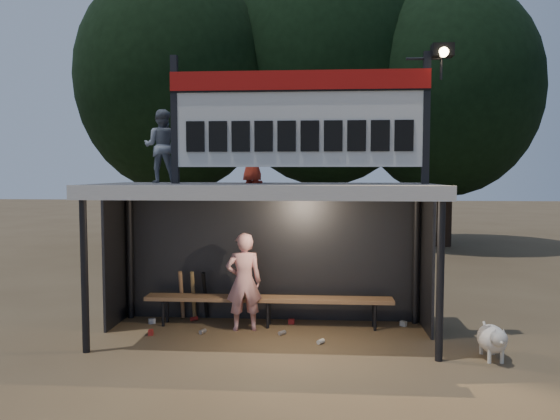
# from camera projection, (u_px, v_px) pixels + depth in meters

# --- Properties ---
(ground) EXTENTS (80.00, 80.00, 0.00)m
(ground) POSITION_uv_depth(u_px,v_px,m) (265.00, 336.00, 8.28)
(ground) COLOR brown
(ground) RESTS_ON ground
(player) EXTENTS (0.63, 0.48, 1.55)m
(player) POSITION_uv_depth(u_px,v_px,m) (244.00, 282.00, 8.57)
(player) COLOR white
(player) RESTS_ON ground
(child_a) EXTENTS (0.57, 0.45, 1.14)m
(child_a) POSITION_uv_depth(u_px,v_px,m) (161.00, 147.00, 8.48)
(child_a) COLOR slate
(child_a) RESTS_ON dugout_shelter
(child_b) EXTENTS (0.49, 0.48, 0.85)m
(child_b) POSITION_uv_depth(u_px,v_px,m) (253.00, 156.00, 8.47)
(child_b) COLOR #AC2C1A
(child_b) RESTS_ON dugout_shelter
(dugout_shelter) EXTENTS (5.10, 2.08, 2.32)m
(dugout_shelter) POSITION_uv_depth(u_px,v_px,m) (266.00, 214.00, 8.40)
(dugout_shelter) COLOR #373739
(dugout_shelter) RESTS_ON ground
(scoreboard_assembly) EXTENTS (4.10, 0.27, 1.99)m
(scoreboard_assembly) POSITION_uv_depth(u_px,v_px,m) (302.00, 115.00, 8.00)
(scoreboard_assembly) COLOR black
(scoreboard_assembly) RESTS_ON dugout_shelter
(bench) EXTENTS (4.00, 0.35, 0.48)m
(bench) POSITION_uv_depth(u_px,v_px,m) (268.00, 300.00, 8.80)
(bench) COLOR #986D48
(bench) RESTS_ON ground
(tree_left) EXTENTS (6.46, 6.46, 9.27)m
(tree_left) POSITION_uv_depth(u_px,v_px,m) (175.00, 81.00, 18.13)
(tree_left) COLOR black
(tree_left) RESTS_ON ground
(tree_mid) EXTENTS (7.22, 7.22, 10.36)m
(tree_mid) POSITION_uv_depth(u_px,v_px,m) (325.00, 68.00, 19.22)
(tree_mid) COLOR black
(tree_mid) RESTS_ON ground
(tree_right) EXTENTS (6.08, 6.08, 8.72)m
(tree_right) POSITION_uv_depth(u_px,v_px,m) (447.00, 90.00, 18.01)
(tree_right) COLOR black
(tree_right) RESTS_ON ground
(dog) EXTENTS (0.36, 0.81, 0.49)m
(dog) POSITION_uv_depth(u_px,v_px,m) (493.00, 339.00, 7.24)
(dog) COLOR white
(dog) RESTS_ON ground
(bats) EXTENTS (0.47, 0.32, 0.84)m
(bats) POSITION_uv_depth(u_px,v_px,m) (193.00, 295.00, 9.16)
(bats) COLOR #9D6F49
(bats) RESTS_ON ground
(litter) EXTENTS (4.24, 1.22, 0.08)m
(litter) POSITION_uv_depth(u_px,v_px,m) (249.00, 327.00, 8.62)
(litter) COLOR #A5221C
(litter) RESTS_ON ground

